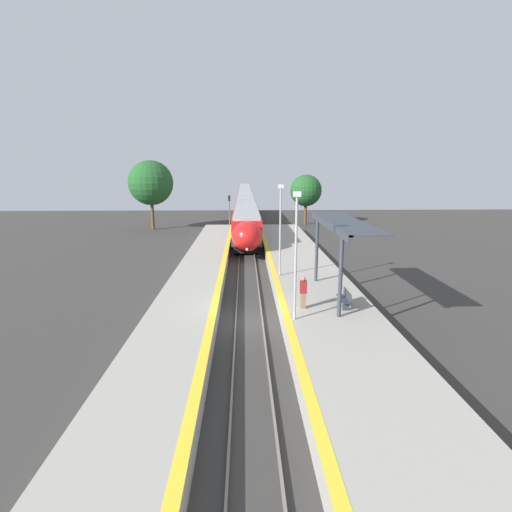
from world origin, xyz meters
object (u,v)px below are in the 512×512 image
(person_waiting, at_px, (303,292))
(lamppost_near, at_px, (296,249))
(platform_bench, at_px, (345,298))
(lamppost_mid, at_px, (280,225))
(railway_signal, at_px, (229,210))
(train, at_px, (245,200))

(person_waiting, bearing_deg, lamppost_near, -112.35)
(platform_bench, xyz_separation_m, lamppost_mid, (-2.90, 6.53, 3.02))
(railway_signal, bearing_deg, lamppost_mid, -80.39)
(train, distance_m, lamppost_near, 60.40)
(railway_signal, bearing_deg, person_waiting, -81.24)
(lamppost_near, bearing_deg, person_waiting, 67.65)
(train, relative_size, railway_signal, 19.00)
(train, height_order, platform_bench, train)
(person_waiting, xyz_separation_m, lamppost_mid, (-0.64, 6.70, 2.59))
(person_waiting, bearing_deg, railway_signal, 98.76)
(train, distance_m, railway_signal, 26.39)
(lamppost_near, bearing_deg, railway_signal, 97.30)
(train, distance_m, lamppost_mid, 52.16)
(platform_bench, xyz_separation_m, lamppost_near, (-2.90, -1.73, 3.02))
(lamppost_mid, bearing_deg, platform_bench, -66.03)
(platform_bench, distance_m, lamppost_near, 4.53)
(person_waiting, relative_size, railway_signal, 0.36)
(railway_signal, bearing_deg, lamppost_near, -82.70)
(railway_signal, bearing_deg, platform_bench, -77.33)
(train, height_order, person_waiting, train)
(platform_bench, bearing_deg, railway_signal, 102.67)
(train, relative_size, lamppost_near, 14.59)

